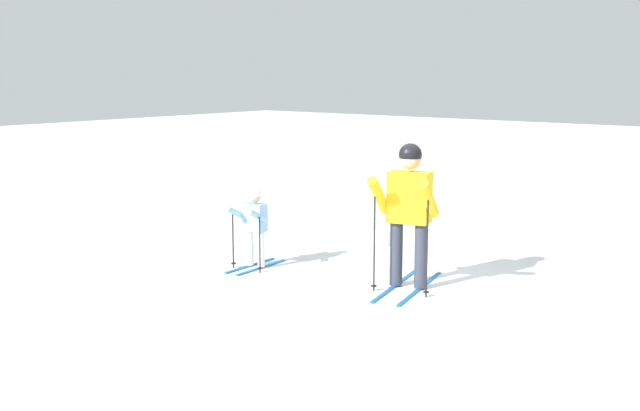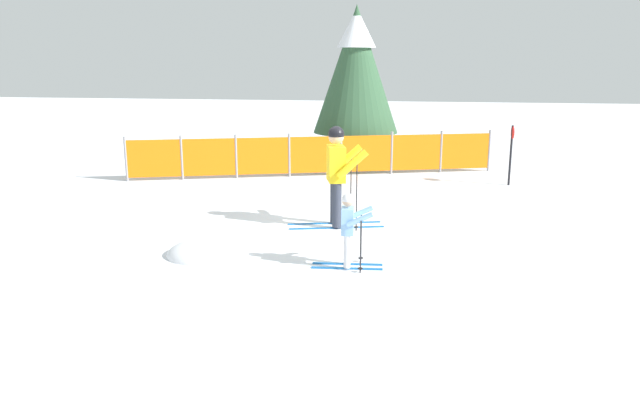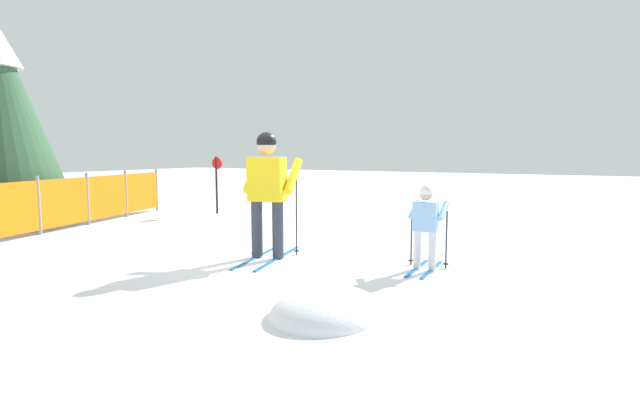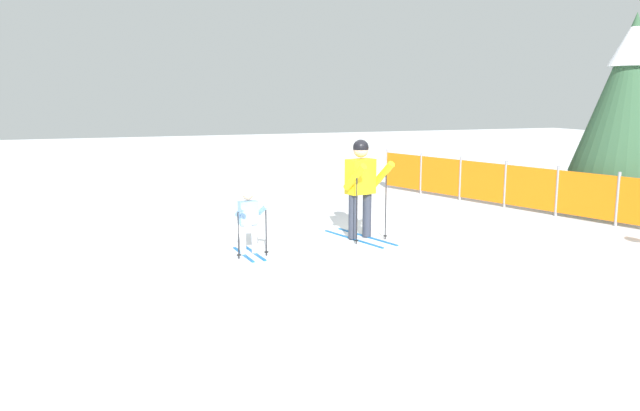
% 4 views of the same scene
% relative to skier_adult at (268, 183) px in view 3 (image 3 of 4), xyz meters
% --- Properties ---
extents(ground_plane, '(60.00, 60.00, 0.00)m').
position_rel_skier_adult_xyz_m(ground_plane, '(-0.02, 0.18, -1.05)').
color(ground_plane, white).
extents(skier_adult, '(1.70, 0.86, 1.76)m').
position_rel_skier_adult_xyz_m(skier_adult, '(0.00, 0.00, 0.00)').
color(skier_adult, '#1966B2').
rests_on(skier_adult, ground_plane).
extents(skier_child, '(1.02, 0.53, 1.07)m').
position_rel_skier_adult_xyz_m(skier_child, '(0.42, -2.14, -0.42)').
color(skier_child, '#1966B2').
rests_on(skier_child, ground_plane).
extents(safety_fence, '(8.72, 2.71, 1.07)m').
position_rel_skier_adult_xyz_m(safety_fence, '(-1.09, 4.54, -0.52)').
color(safety_fence, gray).
rests_on(safety_fence, ground_plane).
extents(trail_marker, '(0.05, 0.28, 1.38)m').
position_rel_skier_adult_xyz_m(trail_marker, '(3.51, 4.08, -0.20)').
color(trail_marker, black).
rests_on(trail_marker, ground_plane).
extents(snow_mound, '(1.20, 1.02, 0.48)m').
position_rel_skier_adult_xyz_m(snow_mound, '(-1.75, -1.94, -1.05)').
color(snow_mound, white).
rests_on(snow_mound, ground_plane).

